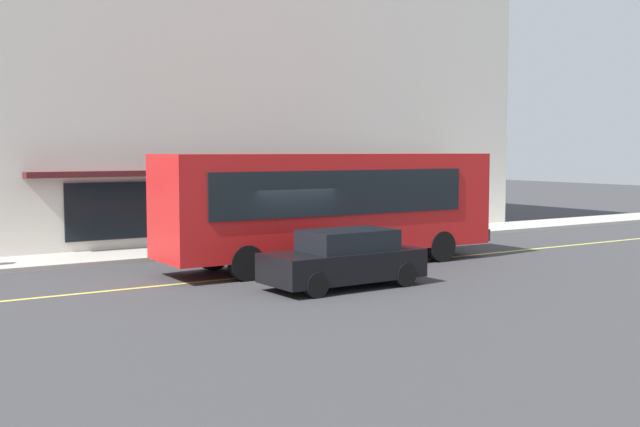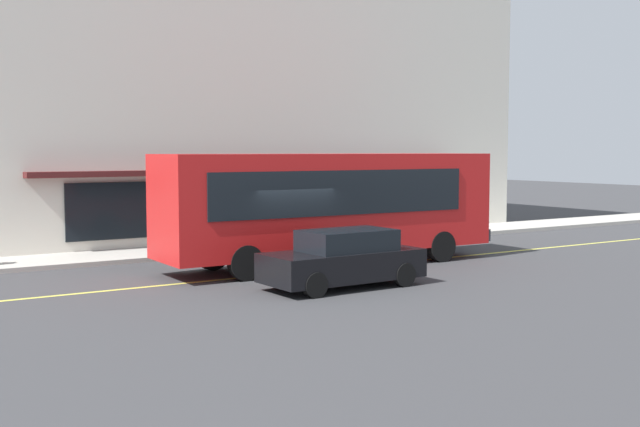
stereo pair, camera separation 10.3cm
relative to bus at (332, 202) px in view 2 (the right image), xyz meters
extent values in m
plane|color=#38383A|center=(-2.04, -0.56, -1.99)|extent=(120.00, 120.00, 0.00)
cube|color=#B2ADA3|center=(-2.04, 5.19, -1.91)|extent=(80.00, 2.74, 0.15)
cube|color=#D8D14C|center=(-2.04, -0.56, -1.98)|extent=(36.00, 0.16, 0.01)
cube|color=silver|center=(1.35, 11.82, 4.90)|extent=(26.16, 10.52, 13.77)
cube|color=#4C1919|center=(1.35, 6.31, 0.81)|extent=(18.31, 0.70, 0.20)
cube|color=black|center=(1.35, 6.53, -0.49)|extent=(15.70, 0.08, 2.00)
cube|color=red|center=(-0.04, 0.00, 0.01)|extent=(11.03, 2.65, 3.00)
cube|color=black|center=(5.41, -0.08, 0.37)|extent=(0.15, 2.10, 1.80)
cube|color=black|center=(-0.32, 1.27, 0.37)|extent=(8.80, 0.18, 1.32)
cube|color=black|center=(-0.36, -1.27, 0.37)|extent=(8.80, 0.18, 1.32)
cube|color=#0CF259|center=(5.48, -0.08, 1.26)|extent=(0.11, 1.90, 0.36)
cube|color=#2D2D33|center=(5.51, -0.08, -1.24)|extent=(0.19, 2.40, 0.40)
cylinder|color=black|center=(3.50, 1.08, -1.49)|extent=(1.00, 0.31, 1.00)
cylinder|color=black|center=(3.47, -1.18, -1.49)|extent=(1.00, 0.31, 1.00)
cylinder|color=black|center=(-3.54, 1.18, -1.49)|extent=(1.00, 0.31, 1.00)
cylinder|color=black|center=(-3.57, -1.08, -1.49)|extent=(1.00, 0.31, 1.00)
cube|color=black|center=(-1.91, -3.40, -1.39)|extent=(4.35, 1.91, 0.75)
cube|color=black|center=(-1.76, -3.40, -0.74)|extent=(2.45, 1.58, 0.55)
cylinder|color=black|center=(-3.30, -4.26, -1.67)|extent=(0.65, 0.24, 0.64)
cylinder|color=black|center=(-3.35, -2.62, -1.67)|extent=(0.65, 0.24, 0.64)
cylinder|color=black|center=(-0.47, -4.19, -1.67)|extent=(0.65, 0.24, 0.64)
cylinder|color=black|center=(-0.51, -2.55, -1.67)|extent=(0.65, 0.24, 0.64)
cube|color=navy|center=(5.37, 2.72, -1.39)|extent=(4.36, 1.95, 0.75)
cube|color=black|center=(5.22, 2.71, -0.74)|extent=(2.46, 1.59, 0.55)
cylinder|color=black|center=(6.76, 3.59, -1.67)|extent=(0.65, 0.24, 0.64)
cylinder|color=black|center=(6.82, 1.95, -1.67)|extent=(0.65, 0.24, 0.64)
cylinder|color=black|center=(3.92, 3.49, -1.67)|extent=(0.65, 0.24, 0.64)
cylinder|color=black|center=(3.98, 1.85, -1.67)|extent=(0.65, 0.24, 0.64)
cylinder|color=black|center=(4.50, 5.17, -1.45)|extent=(0.18, 0.18, 0.76)
cylinder|color=#594C47|center=(4.50, 5.17, -0.77)|extent=(0.34, 0.34, 0.60)
sphere|color=tan|center=(4.50, 5.17, -0.37)|extent=(0.21, 0.21, 0.21)
camera|label=1|loc=(-13.45, -20.19, 1.62)|focal=43.89mm
camera|label=2|loc=(-13.36, -20.25, 1.62)|focal=43.89mm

